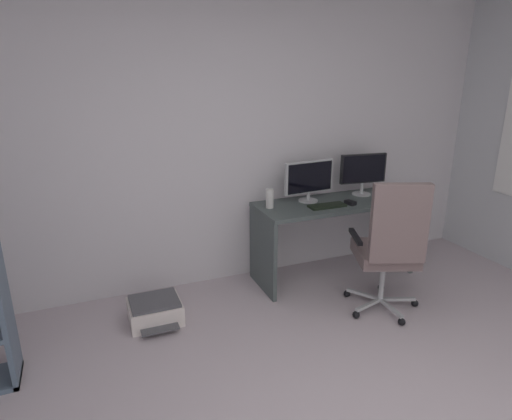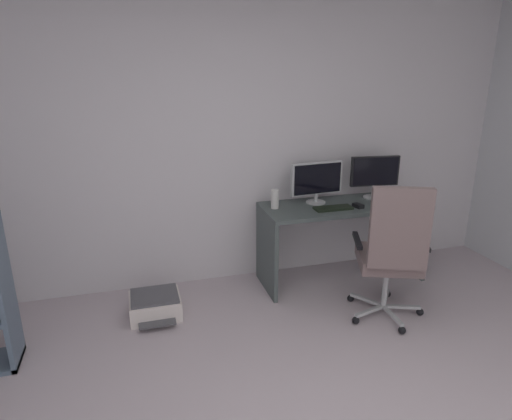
{
  "view_description": "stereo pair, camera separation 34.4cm",
  "coord_description": "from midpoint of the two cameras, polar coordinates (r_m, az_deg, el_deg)",
  "views": [
    {
      "loc": [
        -1.13,
        -1.25,
        1.94
      ],
      "look_at": [
        0.11,
        1.81,
        0.87
      ],
      "focal_mm": 30.9,
      "sensor_mm": 36.0,
      "label": 1
    },
    {
      "loc": [
        -0.8,
        -1.36,
        1.94
      ],
      "look_at": [
        0.11,
        1.81,
        0.87
      ],
      "focal_mm": 30.9,
      "sensor_mm": 36.0,
      "label": 2
    }
  ],
  "objects": [
    {
      "name": "wall_back",
      "position": [
        3.98,
        -7.85,
        8.62
      ],
      "size": [
        5.56,
        0.1,
        2.61
      ],
      "primitive_type": "cube",
      "color": "silver",
      "rests_on": "ground"
    },
    {
      "name": "desk",
      "position": [
        4.2,
        7.89,
        -1.5
      ],
      "size": [
        1.52,
        0.57,
        0.75
      ],
      "color": "#434E4D",
      "rests_on": "ground"
    },
    {
      "name": "monitor_main",
      "position": [
        4.06,
        4.48,
        4.04
      ],
      "size": [
        0.5,
        0.18,
        0.38
      ],
      "color": "#B2B5B7",
      "rests_on": "desk"
    },
    {
      "name": "monitor_secondary",
      "position": [
        4.35,
        11.52,
        5.0
      ],
      "size": [
        0.47,
        0.18,
        0.4
      ],
      "color": "#B2B5B7",
      "rests_on": "desk"
    },
    {
      "name": "keyboard",
      "position": [
        3.96,
        6.74,
        0.51
      ],
      "size": [
        0.34,
        0.13,
        0.02
      ],
      "primitive_type": "cube",
      "rotation": [
        0.0,
        0.0,
        -0.01
      ],
      "color": "black",
      "rests_on": "desk"
    },
    {
      "name": "computer_mouse",
      "position": [
        4.06,
        9.76,
        0.91
      ],
      "size": [
        0.08,
        0.11,
        0.03
      ],
      "primitive_type": "cube",
      "rotation": [
        0.0,
        0.0,
        0.22
      ],
      "color": "black",
      "rests_on": "desk"
    },
    {
      "name": "desktop_speaker",
      "position": [
        3.89,
        -0.74,
        1.46
      ],
      "size": [
        0.07,
        0.07,
        0.17
      ],
      "primitive_type": "cylinder",
      "color": "silver",
      "rests_on": "desk"
    },
    {
      "name": "office_chair",
      "position": [
        3.57,
        14.37,
        -4.42
      ],
      "size": [
        0.63,
        0.66,
        1.15
      ],
      "color": "#B7BABC",
      "rests_on": "ground"
    },
    {
      "name": "printer",
      "position": [
        3.73,
        -15.6,
        -12.52
      ],
      "size": [
        0.41,
        0.44,
        0.19
      ],
      "color": "silver",
      "rests_on": "ground"
    }
  ]
}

